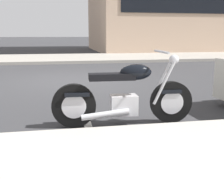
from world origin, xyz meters
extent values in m
plane|color=#333335|center=(0.00, 0.00, 0.00)|extent=(260.00, 260.00, 0.00)
cube|color=silver|center=(0.00, -4.10, 0.00)|extent=(0.12, 2.20, 0.01)
cylinder|color=black|center=(1.29, -4.37, 0.33)|extent=(0.65, 0.13, 0.65)
cylinder|color=silver|center=(1.29, -4.37, 0.33)|extent=(0.36, 0.13, 0.36)
cylinder|color=black|center=(-0.21, -4.32, 0.33)|extent=(0.65, 0.13, 0.65)
cylinder|color=silver|center=(-0.21, -4.32, 0.33)|extent=(0.36, 0.13, 0.36)
cube|color=silver|center=(0.54, -4.34, 0.31)|extent=(0.41, 0.27, 0.30)
cube|color=black|center=(0.36, -4.34, 0.75)|extent=(0.69, 0.24, 0.10)
ellipsoid|color=black|center=(0.72, -4.35, 0.81)|extent=(0.49, 0.26, 0.24)
cube|color=black|center=(-0.16, -4.32, 0.50)|extent=(0.37, 0.19, 0.06)
cube|color=black|center=(1.27, -4.37, 0.50)|extent=(0.33, 0.17, 0.06)
cylinder|color=silver|center=(1.14, -4.29, 0.64)|extent=(0.34, 0.06, 0.65)
cylinder|color=silver|center=(1.14, -4.43, 0.64)|extent=(0.34, 0.06, 0.65)
cylinder|color=silver|center=(1.11, -4.36, 1.11)|extent=(0.06, 0.62, 0.04)
sphere|color=silver|center=(1.31, -4.37, 0.99)|extent=(0.15, 0.15, 0.15)
cylinder|color=silver|center=(0.24, -4.47, 0.21)|extent=(0.71, 0.11, 0.16)
cube|color=black|center=(8.41, 9.47, 3.25)|extent=(9.79, 0.06, 1.10)
camera|label=1|loc=(-0.39, -8.36, 1.36)|focal=45.00mm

